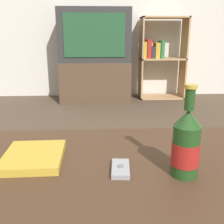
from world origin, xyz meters
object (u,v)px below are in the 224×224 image
(tv_stand, at_px, (95,81))
(beer_bottle, at_px, (186,145))
(bookshelf, at_px, (159,56))
(television, at_px, (95,35))
(cell_phone, at_px, (121,169))
(table_book, at_px, (34,157))

(tv_stand, height_order, beer_bottle, beer_bottle)
(bookshelf, distance_m, beer_bottle, 2.89)
(television, relative_size, cell_phone, 8.17)
(television, xyz_separation_m, bookshelf, (0.85, 0.11, -0.26))
(tv_stand, height_order, bookshelf, bookshelf)
(television, height_order, cell_phone, television)
(tv_stand, relative_size, bookshelf, 0.84)
(tv_stand, distance_m, beer_bottle, 2.76)
(beer_bottle, height_order, cell_phone, beer_bottle)
(television, bearing_deg, beer_bottle, -84.14)
(bookshelf, relative_size, cell_phone, 9.87)
(beer_bottle, xyz_separation_m, cell_phone, (-0.18, 0.03, -0.08))
(tv_stand, bearing_deg, television, -90.00)
(cell_phone, height_order, table_book, table_book)
(beer_bottle, distance_m, cell_phone, 0.20)
(bookshelf, height_order, table_book, bookshelf)
(tv_stand, relative_size, table_book, 4.11)
(beer_bottle, bearing_deg, television, 95.86)
(television, bearing_deg, cell_phone, -87.80)
(tv_stand, relative_size, television, 1.01)
(bookshelf, height_order, cell_phone, bookshelf)
(table_book, bearing_deg, beer_bottle, -15.44)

